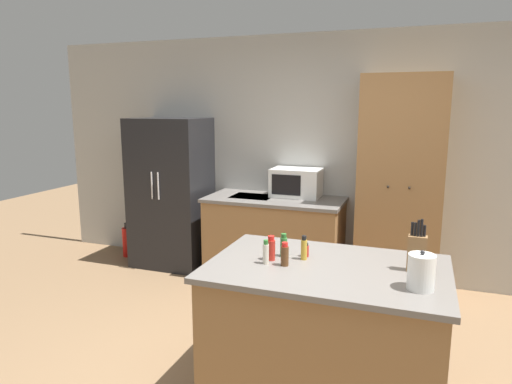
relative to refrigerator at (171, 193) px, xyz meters
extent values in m
cube|color=#B2B2AD|center=(1.97, 0.35, 0.44)|extent=(7.20, 0.06, 2.60)
cube|color=black|center=(0.00, 0.00, 0.00)|extent=(0.83, 0.63, 1.71)
cylinder|color=silver|center=(-0.04, -0.33, 0.14)|extent=(0.02, 0.02, 0.30)
cylinder|color=silver|center=(0.04, -0.33, 0.14)|extent=(0.02, 0.02, 0.30)
cube|color=olive|center=(1.27, -0.02, -0.43)|extent=(1.42, 0.67, 0.85)
cube|color=slate|center=(1.27, -0.02, 0.01)|extent=(1.46, 0.71, 0.03)
cube|color=#9EA0A3|center=(1.01, -0.02, 0.03)|extent=(0.44, 0.34, 0.01)
cube|color=olive|center=(2.52, 0.05, 0.21)|extent=(0.78, 0.53, 2.14)
sphere|color=black|center=(2.43, -0.22, 0.26)|extent=(0.02, 0.02, 0.02)
sphere|color=black|center=(2.62, -0.22, 0.26)|extent=(0.02, 0.02, 0.02)
cube|color=olive|center=(2.21, -1.92, -0.43)|extent=(1.37, 0.89, 0.86)
cube|color=slate|center=(2.21, -1.92, 0.02)|extent=(1.43, 0.95, 0.03)
cube|color=white|center=(1.46, 0.13, 0.18)|extent=(0.52, 0.34, 0.30)
cube|color=black|center=(1.40, -0.05, 0.18)|extent=(0.31, 0.01, 0.21)
cube|color=olive|center=(2.71, -1.82, 0.15)|extent=(0.11, 0.06, 0.21)
cylinder|color=black|center=(2.68, -1.81, 0.29)|extent=(0.02, 0.02, 0.08)
cylinder|color=black|center=(2.70, -1.83, 0.29)|extent=(0.02, 0.02, 0.08)
cylinder|color=black|center=(2.71, -1.83, 0.30)|extent=(0.02, 0.02, 0.10)
cylinder|color=black|center=(2.73, -1.83, 0.30)|extent=(0.02, 0.02, 0.10)
cylinder|color=black|center=(2.75, -1.82, 0.29)|extent=(0.02, 0.02, 0.07)
cylinder|color=beige|center=(1.85, -2.01, 0.10)|extent=(0.04, 0.04, 0.12)
cylinder|color=#286628|center=(1.85, -2.01, 0.18)|extent=(0.03, 0.03, 0.03)
cylinder|color=#B2281E|center=(2.04, -1.79, 0.08)|extent=(0.04, 0.04, 0.07)
cylinder|color=black|center=(2.04, -1.79, 0.12)|extent=(0.03, 0.03, 0.02)
cylinder|color=gold|center=(2.05, -1.85, 0.10)|extent=(0.04, 0.04, 0.13)
cylinder|color=black|center=(2.05, -1.85, 0.18)|extent=(0.03, 0.03, 0.03)
cylinder|color=#563319|center=(1.96, -2.00, 0.10)|extent=(0.05, 0.05, 0.12)
cylinder|color=red|center=(1.96, -2.00, 0.17)|extent=(0.04, 0.04, 0.03)
cylinder|color=#337033|center=(1.91, -1.83, 0.10)|extent=(0.05, 0.05, 0.12)
cylinder|color=#286628|center=(1.91, -1.83, 0.18)|extent=(0.03, 0.03, 0.03)
cylinder|color=#B2281E|center=(1.85, -1.93, 0.10)|extent=(0.05, 0.05, 0.13)
cylinder|color=red|center=(1.85, -1.93, 0.18)|extent=(0.04, 0.04, 0.03)
cylinder|color=white|center=(2.74, -2.10, 0.14)|extent=(0.14, 0.14, 0.19)
sphere|color=#262628|center=(2.74, -2.10, 0.24)|extent=(0.02, 0.02, 0.02)
cylinder|color=red|center=(-0.67, 0.03, -0.67)|extent=(0.11, 0.11, 0.36)
cylinder|color=black|center=(-0.67, 0.03, -0.46)|extent=(0.05, 0.05, 0.06)
camera|label=1|loc=(2.71, -4.53, 1.00)|focal=32.00mm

